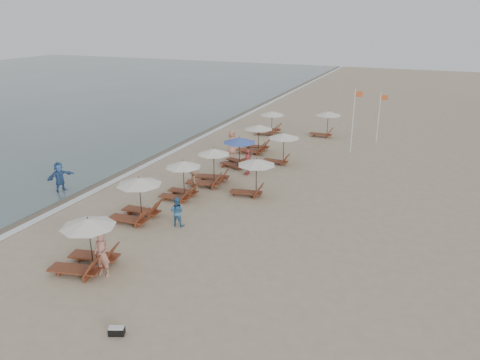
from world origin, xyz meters
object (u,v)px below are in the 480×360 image
at_px(lounger_station_0, 85,246).
at_px(beachgoer_mid_b, 195,181).
at_px(duffel_bag, 117,331).
at_px(flag_pole_near, 353,118).
at_px(lounger_station_1, 136,200).
at_px(lounger_station_3, 210,169).
at_px(lounger_station_4, 237,150).
at_px(lounger_station_5, 255,139).
at_px(lounger_station_6, 269,123).
at_px(beachgoer_far_b, 232,142).
at_px(beachgoer_far_a, 248,162).
at_px(waterline_walker, 60,177).
at_px(lounger_station_2, 181,180).
at_px(inland_station_2, 325,121).
at_px(beachgoer_near, 102,254).
at_px(beachgoer_mid_a, 177,212).
at_px(inland_station_1, 281,144).
at_px(inland_station_0, 252,173).

relative_size(lounger_station_0, beachgoer_mid_b, 1.79).
xyz_separation_m(duffel_bag, flag_pole_near, (3.32, 24.79, 2.57)).
relative_size(lounger_station_1, lounger_station_3, 1.01).
distance_m(lounger_station_4, lounger_station_5, 3.77).
bearing_deg(flag_pole_near, lounger_station_5, -158.01).
xyz_separation_m(lounger_station_6, beachgoer_far_b, (-0.56, -6.95, -0.10)).
distance_m(lounger_station_4, beachgoer_far_a, 1.98).
height_order(lounger_station_1, waterline_walker, lounger_station_1).
bearing_deg(lounger_station_3, lounger_station_0, -90.68).
xyz_separation_m(lounger_station_0, beachgoer_mid_b, (0.04, 9.39, -0.31)).
distance_m(lounger_station_2, lounger_station_3, 2.81).
distance_m(lounger_station_2, lounger_station_5, 10.57).
bearing_deg(duffel_bag, lounger_station_2, 109.60).
bearing_deg(waterline_walker, lounger_station_0, -115.15).
xyz_separation_m(lounger_station_4, waterline_walker, (-7.83, -8.67, -0.22)).
bearing_deg(inland_station_2, lounger_station_0, -98.86).
relative_size(lounger_station_0, duffel_bag, 4.69).
height_order(lounger_station_4, beachgoer_near, lounger_station_4).
height_order(lounger_station_1, beachgoer_mid_b, lounger_station_1).
bearing_deg(beachgoer_mid_a, waterline_walker, -15.35).
xyz_separation_m(lounger_station_6, inland_station_1, (3.69, -7.93, 0.47)).
xyz_separation_m(lounger_station_1, beachgoer_far_a, (2.56, 8.91, -0.24)).
height_order(inland_station_1, beachgoer_far_b, inland_station_1).
bearing_deg(lounger_station_5, lounger_station_4, -88.45).
bearing_deg(lounger_station_6, lounger_station_5, -80.98).
distance_m(lounger_station_4, inland_station_0, 5.68).
distance_m(lounger_station_4, lounger_station_6, 9.73).
bearing_deg(duffel_bag, inland_station_2, 89.41).
distance_m(lounger_station_5, lounger_station_6, 5.97).
distance_m(lounger_station_1, inland_station_0, 6.95).
distance_m(lounger_station_3, beachgoer_mid_b, 1.83).
relative_size(beachgoer_far_a, waterline_walker, 0.95).
distance_m(lounger_station_3, duffel_bag, 14.68).
distance_m(lounger_station_2, inland_station_1, 9.14).
bearing_deg(inland_station_2, beachgoer_mid_a, -97.47).
distance_m(lounger_station_6, beachgoer_near, 25.07).
relative_size(inland_station_0, beachgoer_far_a, 1.51).
relative_size(lounger_station_0, waterline_walker, 1.49).
height_order(lounger_station_3, inland_station_2, lounger_station_3).
height_order(lounger_station_2, beachgoer_mid_b, lounger_station_2).
bearing_deg(beachgoer_far_a, duffel_bag, 5.95).
relative_size(lounger_station_3, flag_pole_near, 0.54).
bearing_deg(beachgoer_far_b, lounger_station_1, -154.80).
height_order(lounger_station_4, duffel_bag, lounger_station_4).
relative_size(lounger_station_1, beachgoer_far_b, 1.50).
height_order(lounger_station_3, beachgoer_near, lounger_station_3).
xyz_separation_m(lounger_station_6, waterline_walker, (-6.79, -18.34, -0.08)).
xyz_separation_m(beachgoer_far_b, waterline_walker, (-6.23, -11.39, 0.02)).
relative_size(inland_station_1, beachgoer_far_b, 1.42).
relative_size(lounger_station_2, beachgoer_mid_b, 1.54).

